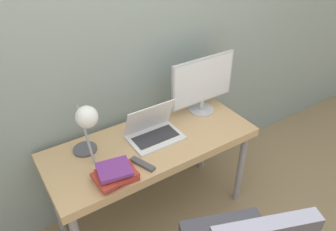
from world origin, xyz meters
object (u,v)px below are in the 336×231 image
object	(u,v)px
monitor	(203,83)
book_stack	(116,173)
desk_lamp	(86,123)
laptop	(154,131)

from	to	relation	value
monitor	book_stack	xyz separation A→B (m)	(-0.87, -0.31, -0.19)
monitor	book_stack	distance (m)	0.94
desk_lamp	book_stack	size ratio (longest dim) A/B	1.57
laptop	desk_lamp	xyz separation A→B (m)	(-0.44, -0.01, 0.24)
monitor	book_stack	size ratio (longest dim) A/B	2.04
book_stack	laptop	bearing A→B (deg)	29.66
desk_lamp	monitor	bearing A→B (deg)	6.30
laptop	desk_lamp	bearing A→B (deg)	-179.15
monitor	laptop	bearing A→B (deg)	-168.79
monitor	book_stack	world-z (taller)	monitor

